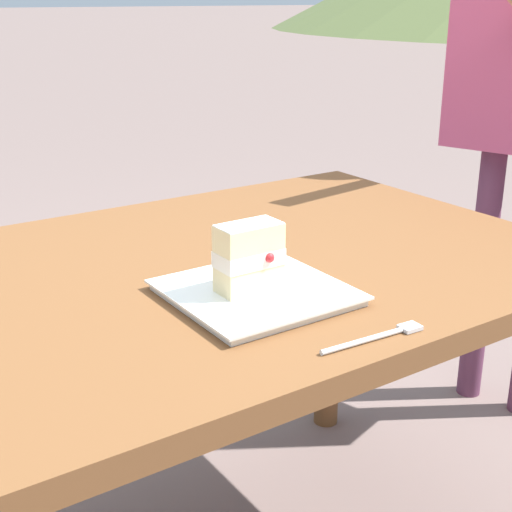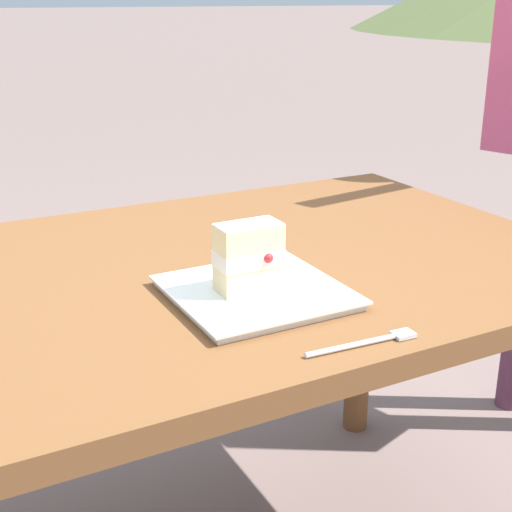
{
  "view_description": "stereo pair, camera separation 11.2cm",
  "coord_description": "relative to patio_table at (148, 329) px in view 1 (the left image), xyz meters",
  "views": [
    {
      "loc": [
        0.48,
        1.05,
        1.19
      ],
      "look_at": [
        -0.11,
        0.17,
        0.81
      ],
      "focal_mm": 50.93,
      "sensor_mm": 36.0,
      "label": 1
    },
    {
      "loc": [
        0.38,
        1.11,
        1.19
      ],
      "look_at": [
        -0.11,
        0.17,
        0.81
      ],
      "focal_mm": 50.93,
      "sensor_mm": 36.0,
      "label": 2
    }
  ],
  "objects": [
    {
      "name": "patio_table",
      "position": [
        0.0,
        0.0,
        0.0
      ],
      "size": [
        1.58,
        0.87,
        0.74
      ],
      "color": "brown",
      "rests_on": "ground"
    },
    {
      "name": "cake_slice",
      "position": [
        -0.1,
        0.17,
        0.16
      ],
      "size": [
        0.1,
        0.07,
        0.11
      ],
      "color": "beige",
      "rests_on": "dessert_plate"
    },
    {
      "name": "dessert_plate",
      "position": [
        -0.11,
        0.17,
        0.1
      ],
      "size": [
        0.26,
        0.26,
        0.02
      ],
      "color": "white",
      "rests_on": "patio_table"
    },
    {
      "name": "dessert_fork",
      "position": [
        -0.17,
        0.39,
        0.1
      ],
      "size": [
        0.17,
        0.03,
        0.01
      ],
      "color": "silver",
      "rests_on": "patio_table"
    }
  ]
}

